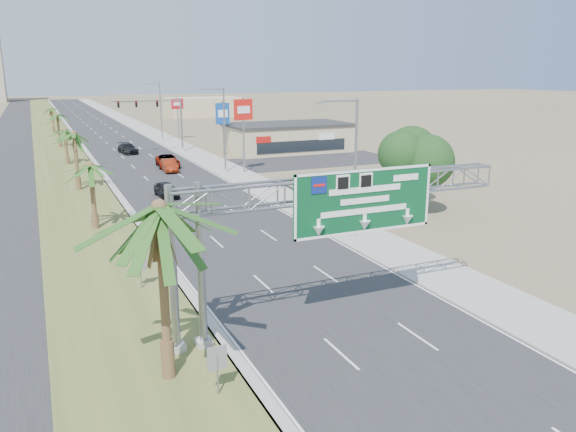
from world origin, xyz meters
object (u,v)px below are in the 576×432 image
Objects in this scene: car_right_lane at (168,161)px; palm_near at (159,209)px; car_left_lane at (166,190)px; pole_sign_red_near at (243,114)px; pole_sign_blue at (223,116)px; car_far at (128,149)px; signal_mast at (168,120)px; sign_gantry at (330,201)px; car_mid_lane at (169,165)px; pole_sign_red_far at (177,107)px; store_building at (288,138)px.

palm_near is at bearing -98.13° from car_right_lane.
car_left_lane is 0.48× the size of pole_sign_red_near.
car_far is at bearing 149.76° from pole_sign_blue.
signal_mast is 2.41× the size of car_left_lane.
sign_gantry is 57.77m from pole_sign_blue.
signal_mast is at bearing 77.34° from palm_near.
car_mid_lane is 15.71m from pole_sign_blue.
sign_gantry is 78.85m from pole_sign_red_far.
car_mid_lane is at bearing -102.65° from signal_mast.
car_far is (0.38, 63.61, -5.32)m from sign_gantry.
car_left_lane is 17.95m from car_right_lane.
pole_sign_red_near is 37.18m from pole_sign_red_far.
car_far is at bearing 104.61° from car_right_lane.
sign_gantry is 2.26× the size of pole_sign_red_far.
car_left_lane is at bearing -99.50° from car_far.
pole_sign_red_far reaches higher than car_right_lane.
palm_near is 0.46× the size of store_building.
car_far is 0.57× the size of pole_sign_red_near.
pole_sign_red_far is at bearing 93.62° from pole_sign_blue.
palm_near reaches higher than car_right_lane.
pole_sign_blue reaches higher than car_right_lane.
car_right_lane is at bearing -142.69° from pole_sign_blue.
car_far is (-2.68, 14.79, -0.04)m from car_right_lane.
pole_sign_red_far reaches higher than car_left_lane.
sign_gantry is 2.01× the size of palm_near.
pole_sign_red_near is at bearing -42.52° from car_right_lane.
palm_near is 0.94× the size of pole_sign_red_near.
store_building is at bearing 50.50° from pole_sign_red_near.
car_left_lane is 48.58m from pole_sign_red_far.
pole_sign_blue is at bearing -86.38° from pole_sign_red_far.
car_right_lane is 1.11× the size of car_far.
pole_sign_red_far is (8.98, 32.42, 5.06)m from car_mid_lane.
car_right_lane is (4.00, 17.50, 0.05)m from car_left_lane.
pole_sign_red_near is (10.15, -22.75, 6.26)m from car_far.
sign_gantry is 42.21m from pole_sign_red_near.
car_far is at bearing 161.62° from store_building.
pole_sign_blue reaches higher than car_mid_lane.
palm_near is 65.60m from signal_mast.
sign_gantry is 3.93× the size of car_left_lane.
sign_gantry is at bearing -104.44° from pole_sign_red_near.
pole_sign_blue is at bearing 41.63° from car_right_lane.
store_building is at bearing 67.64° from sign_gantry.
pole_sign_red_near is at bearing 75.56° from sign_gantry.
car_right_lane is 0.75× the size of pole_sign_red_far.
store_building is (23.06, 56.07, -4.06)m from sign_gantry.
pole_sign_red_near reaches higher than pole_sign_blue.
car_far is at bearing 99.42° from car_mid_lane.
car_far is at bearing 82.60° from palm_near.
car_far is (-2.16, 18.03, -0.01)m from car_mid_lane.
car_far is (-22.68, 7.54, -1.27)m from store_building.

